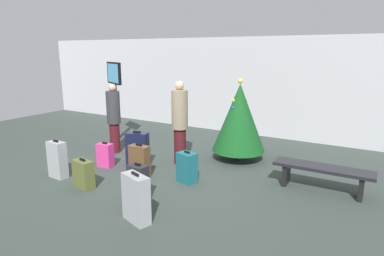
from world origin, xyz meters
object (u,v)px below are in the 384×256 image
object	(u,v)px
suitcase_5	(136,198)
suitcase_1	(138,183)
suitcase_6	(105,155)
traveller_0	(180,121)
traveller_1	(114,117)
suitcase_3	(140,161)
holiday_tree	(239,118)
flight_info_kiosk	(115,86)
waiting_bench	(323,172)
suitcase_7	(57,160)
suitcase_4	(83,174)
suitcase_2	(187,167)
suitcase_0	(138,150)

from	to	relation	value
suitcase_5	suitcase_1	bearing A→B (deg)	127.18
suitcase_5	suitcase_6	world-z (taller)	suitcase_5
traveller_0	suitcase_5	world-z (taller)	traveller_0
traveller_1	suitcase_3	size ratio (longest dim) A/B	2.51
holiday_tree	flight_info_kiosk	bearing A→B (deg)	-178.65
waiting_bench	suitcase_3	xyz separation A→B (m)	(-3.40, -1.16, -0.04)
traveller_1	suitcase_6	world-z (taller)	traveller_1
holiday_tree	suitcase_7	size ratio (longest dim) A/B	2.44
suitcase_4	suitcase_5	bearing A→B (deg)	-15.94
suitcase_2	suitcase_5	world-z (taller)	suitcase_5
holiday_tree	waiting_bench	size ratio (longest dim) A/B	1.11
traveller_1	suitcase_3	bearing A→B (deg)	-31.65
flight_info_kiosk	waiting_bench	xyz separation A→B (m)	(5.89, -0.83, -1.22)
suitcase_7	suitcase_1	bearing A→B (deg)	-0.37
traveller_1	suitcase_2	bearing A→B (deg)	-16.09
suitcase_1	traveller_0	bearing A→B (deg)	102.69
suitcase_6	suitcase_7	bearing A→B (deg)	-110.37
holiday_tree	suitcase_3	distance (m)	2.56
holiday_tree	traveller_0	bearing A→B (deg)	-138.77
suitcase_4	holiday_tree	bearing A→B (deg)	58.64
flight_info_kiosk	waiting_bench	world-z (taller)	flight_info_kiosk
traveller_1	suitcase_1	bearing A→B (deg)	-39.13
suitcase_3	suitcase_7	bearing A→B (deg)	-147.49
traveller_1	suitcase_1	world-z (taller)	traveller_1
flight_info_kiosk	suitcase_4	xyz separation A→B (m)	(1.95, -2.99, -1.32)
waiting_bench	suitcase_5	world-z (taller)	suitcase_5
flight_info_kiosk	suitcase_5	distance (m)	5.19
traveller_0	suitcase_2	xyz separation A→B (m)	(0.74, -0.89, -0.71)
suitcase_7	suitcase_4	bearing A→B (deg)	-6.52
suitcase_1	suitcase_6	distance (m)	2.04
traveller_0	suitcase_7	xyz separation A→B (m)	(-1.68, -2.04, -0.63)
suitcase_1	suitcase_4	size ratio (longest dim) A/B	1.19
flight_info_kiosk	suitcase_2	bearing A→B (deg)	-26.35
holiday_tree	traveller_0	distance (m)	1.41
suitcase_6	suitcase_7	xyz separation A→B (m)	(-0.36, -0.98, 0.11)
suitcase_0	suitcase_1	bearing A→B (deg)	-49.86
waiting_bench	suitcase_1	xyz separation A→B (m)	(-2.67, -2.07, -0.04)
traveller_1	suitcase_2	distance (m)	2.83
flight_info_kiosk	traveller_0	world-z (taller)	flight_info_kiosk
traveller_0	suitcase_0	bearing A→B (deg)	-135.47
suitcase_1	suitcase_3	size ratio (longest dim) A/B	0.98
suitcase_1	suitcase_5	distance (m)	0.72
suitcase_3	suitcase_4	size ratio (longest dim) A/B	1.21
waiting_bench	suitcase_4	distance (m)	4.50
suitcase_0	suitcase_6	distance (m)	0.74
suitcase_4	suitcase_0	bearing A→B (deg)	85.48
traveller_1	flight_info_kiosk	bearing A→B (deg)	131.22
traveller_1	suitcase_7	world-z (taller)	traveller_1
suitcase_7	traveller_0	bearing A→B (deg)	50.56
traveller_0	suitcase_0	distance (m)	1.15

